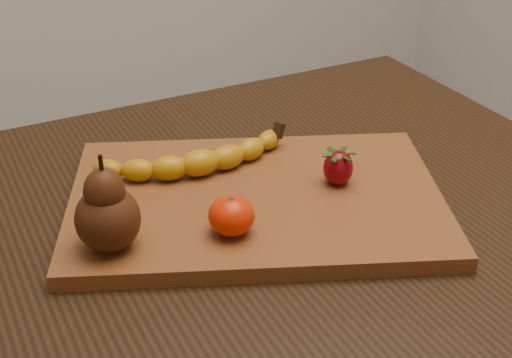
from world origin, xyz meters
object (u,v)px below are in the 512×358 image
pear (106,203)px  table (225,274)px  cutting_board (256,200)px  mandarin (231,216)px

pear → table: bearing=14.5°
cutting_board → table: bearing=-175.1°
table → mandarin: bearing=-107.7°
pear → mandarin: pear is taller
table → cutting_board: 0.11m
table → cutting_board: cutting_board is taller
mandarin → cutting_board: bearing=45.2°
cutting_board → mandarin: bearing=-112.0°
cutting_board → mandarin: mandarin is taller
mandarin → pear: bearing=164.4°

